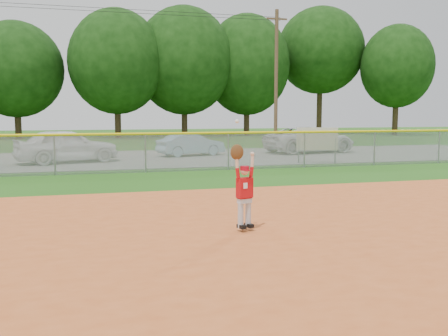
% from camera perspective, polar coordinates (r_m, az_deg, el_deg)
% --- Properties ---
extents(ground, '(120.00, 120.00, 0.00)m').
position_cam_1_polar(ground, '(9.85, -2.39, -7.24)').
color(ground, '#225613').
rests_on(ground, ground).
extents(clay_infield, '(24.00, 16.00, 0.04)m').
position_cam_1_polar(clay_infield, '(7.06, 3.18, -12.61)').
color(clay_infield, '#CA5824').
rests_on(clay_infield, ground).
extents(parking_strip, '(44.00, 10.00, 0.03)m').
position_cam_1_polar(parking_strip, '(25.52, -10.42, 1.09)').
color(parking_strip, slate).
rests_on(parking_strip, ground).
extents(car_white_a, '(4.90, 3.12, 1.56)m').
position_cam_1_polar(car_white_a, '(23.92, -17.53, 2.46)').
color(car_white_a, white).
rests_on(car_white_a, parking_strip).
extents(car_blue, '(3.79, 2.21, 1.18)m').
position_cam_1_polar(car_blue, '(26.56, -3.80, 2.69)').
color(car_blue, '#87B3CA').
rests_on(car_blue, parking_strip).
extents(car_white_b, '(5.60, 3.24, 1.47)m').
position_cam_1_polar(car_white_b, '(28.99, 9.77, 3.21)').
color(car_white_b, silver).
rests_on(car_white_b, parking_strip).
extents(sponsor_sign, '(1.77, 0.63, 1.64)m').
position_cam_1_polar(sponsor_sign, '(22.98, 10.59, 3.18)').
color(sponsor_sign, gray).
rests_on(sponsor_sign, ground).
extents(outfield_fence, '(40.06, 0.10, 1.55)m').
position_cam_1_polar(outfield_fence, '(19.50, -8.97, 2.07)').
color(outfield_fence, gray).
rests_on(outfield_fence, ground).
extents(power_lines, '(19.40, 0.24, 9.00)m').
position_cam_1_polar(power_lines, '(31.58, -9.70, 10.57)').
color(power_lines, '#4C3823').
rests_on(power_lines, ground).
extents(tree_line, '(62.37, 13.00, 14.43)m').
position_cam_1_polar(tree_line, '(47.62, -11.73, 12.52)').
color(tree_line, '#422D1C').
rests_on(tree_line, ground).
extents(ballplayer, '(0.53, 0.29, 2.09)m').
position_cam_1_polar(ballplayer, '(9.55, 2.24, -2.13)').
color(ballplayer, silver).
rests_on(ballplayer, ground).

